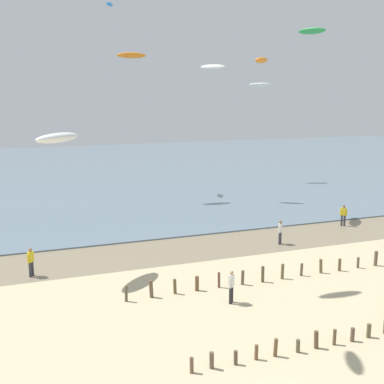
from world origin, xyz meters
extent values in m
cube|color=#84755B|center=(0.00, 19.89, 0.00)|extent=(120.00, 5.64, 0.01)
cube|color=slate|center=(0.00, 57.71, 0.05)|extent=(160.00, 70.00, 0.10)
cylinder|color=brown|center=(-1.42, 5.07, 0.31)|extent=(0.15, 0.18, 0.63)
cylinder|color=brown|center=(-0.59, 5.08, 0.34)|extent=(0.19, 0.19, 0.68)
cylinder|color=brown|center=(0.40, 5.02, 0.28)|extent=(0.16, 0.18, 0.58)
cylinder|color=brown|center=(1.33, 5.07, 0.31)|extent=(0.16, 0.16, 0.62)
cylinder|color=brown|center=(2.17, 5.02, 0.38)|extent=(0.18, 0.17, 0.76)
cylinder|color=brown|center=(3.19, 4.98, 0.28)|extent=(0.19, 0.19, 0.58)
cylinder|color=brown|center=(4.08, 5.02, 0.37)|extent=(0.19, 0.21, 0.76)
cylinder|color=brown|center=(4.98, 5.00, 0.34)|extent=(0.17, 0.17, 0.69)
cylinder|color=brown|center=(5.88, 4.98, 0.30)|extent=(0.21, 0.20, 0.61)
cylinder|color=brown|center=(6.77, 5.02, 0.31)|extent=(0.21, 0.20, 0.62)
cylinder|color=brown|center=(-2.10, 12.60, 0.42)|extent=(0.16, 0.16, 0.85)
cylinder|color=brown|center=(-0.76, 12.67, 0.45)|extent=(0.23, 0.23, 0.92)
cylinder|color=brown|center=(0.54, 12.68, 0.40)|extent=(0.19, 0.17, 0.81)
cylinder|color=brown|center=(1.79, 12.69, 0.40)|extent=(0.22, 0.24, 0.81)
cylinder|color=brown|center=(3.07, 12.68, 0.43)|extent=(0.14, 0.16, 0.86)
cylinder|color=brown|center=(4.47, 12.60, 0.41)|extent=(0.18, 0.21, 0.82)
cylinder|color=brown|center=(5.69, 12.56, 0.45)|extent=(0.19, 0.20, 0.92)
cylinder|color=brown|center=(6.99, 12.62, 0.44)|extent=(0.22, 0.22, 0.89)
cylinder|color=brown|center=(8.28, 12.65, 0.37)|extent=(0.17, 0.18, 0.75)
cylinder|color=brown|center=(9.60, 12.65, 0.42)|extent=(0.21, 0.20, 0.85)
cylinder|color=brown|center=(10.86, 12.56, 0.37)|extent=(0.19, 0.19, 0.75)
cylinder|color=brown|center=(12.23, 12.60, 0.33)|extent=(0.18, 0.18, 0.68)
cylinder|color=brown|center=(13.53, 12.57, 0.45)|extent=(0.24, 0.22, 0.92)
cylinder|color=#232328|center=(2.72, 10.44, 0.44)|extent=(0.16, 0.16, 0.88)
cylinder|color=#232328|center=(2.86, 10.61, 0.44)|extent=(0.16, 0.16, 0.88)
cube|color=white|center=(2.79, 10.53, 1.18)|extent=(0.40, 0.42, 0.60)
sphere|color=tan|center=(2.79, 10.53, 1.60)|extent=(0.22, 0.22, 0.22)
cylinder|color=white|center=(2.64, 10.34, 1.13)|extent=(0.09, 0.09, 0.52)
cylinder|color=white|center=(2.95, 10.71, 1.13)|extent=(0.09, 0.09, 0.52)
cylinder|color=#383842|center=(10.31, 18.59, 0.44)|extent=(0.16, 0.16, 0.88)
cylinder|color=#383842|center=(10.47, 18.74, 0.44)|extent=(0.16, 0.16, 0.88)
cube|color=white|center=(10.39, 18.67, 1.18)|extent=(0.41, 0.41, 0.60)
sphere|color=brown|center=(10.39, 18.67, 1.60)|extent=(0.22, 0.22, 0.22)
cylinder|color=white|center=(10.22, 18.50, 1.13)|extent=(0.09, 0.09, 0.52)
cylinder|color=white|center=(10.56, 18.83, 1.13)|extent=(0.09, 0.09, 0.52)
cylinder|color=#383842|center=(-6.28, 18.20, 0.44)|extent=(0.16, 0.16, 0.88)
cylinder|color=#383842|center=(-6.41, 18.03, 0.44)|extent=(0.16, 0.16, 0.88)
cube|color=yellow|center=(-6.35, 18.12, 1.18)|extent=(0.39, 0.42, 0.60)
sphere|color=#9E7051|center=(-6.35, 18.12, 1.60)|extent=(0.22, 0.22, 0.22)
cylinder|color=yellow|center=(-6.20, 18.31, 1.13)|extent=(0.09, 0.09, 0.52)
cylinder|color=yellow|center=(-6.49, 17.93, 1.13)|extent=(0.09, 0.09, 0.52)
cylinder|color=#383842|center=(17.60, 21.36, 0.44)|extent=(0.16, 0.16, 0.88)
cylinder|color=#383842|center=(17.76, 21.20, 0.44)|extent=(0.16, 0.16, 0.88)
cube|color=yellow|center=(17.68, 21.28, 1.18)|extent=(0.41, 0.41, 0.60)
sphere|color=brown|center=(17.68, 21.28, 1.60)|extent=(0.22, 0.22, 0.22)
cylinder|color=yellow|center=(17.51, 21.45, 1.13)|extent=(0.09, 0.09, 0.52)
cylinder|color=yellow|center=(17.85, 21.11, 1.13)|extent=(0.09, 0.09, 0.52)
ellipsoid|color=green|center=(21.94, 33.22, 16.44)|extent=(2.27, 3.10, 0.83)
ellipsoid|color=white|center=(12.11, 34.89, 12.91)|extent=(2.46, 2.04, 0.70)
ellipsoid|color=orange|center=(13.10, 27.03, 13.08)|extent=(2.45, 2.59, 0.62)
ellipsoid|color=orange|center=(4.85, 37.63, 13.97)|extent=(2.85, 1.20, 0.74)
ellipsoid|color=white|center=(21.60, 42.87, 11.42)|extent=(2.87, 1.55, 0.56)
ellipsoid|color=white|center=(-4.52, 18.05, 7.95)|extent=(3.30, 3.27, 0.71)
ellipsoid|color=#2384D1|center=(4.08, 43.20, 19.41)|extent=(1.25, 2.05, 0.41)
camera|label=1|loc=(-7.74, -11.55, 10.37)|focal=48.06mm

